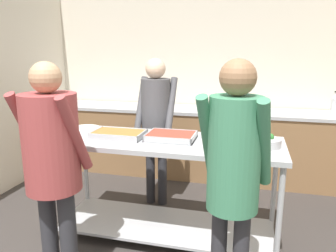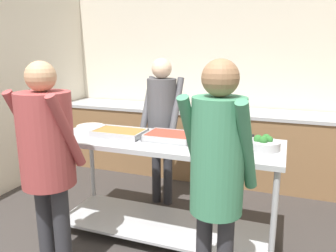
{
  "view_description": "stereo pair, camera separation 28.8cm",
  "coord_description": "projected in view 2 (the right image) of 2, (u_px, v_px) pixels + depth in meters",
  "views": [
    {
      "loc": [
        0.8,
        -1.11,
        1.68
      ],
      "look_at": [
        0.11,
        1.61,
        1.03
      ],
      "focal_mm": 35.0,
      "sensor_mm": 36.0,
      "label": 1
    },
    {
      "loc": [
        1.08,
        -1.03,
        1.68
      ],
      "look_at": [
        0.11,
        1.61,
        1.03
      ],
      "focal_mm": 35.0,
      "sensor_mm": 36.0,
      "label": 2
    }
  ],
  "objects": [
    {
      "name": "serving_counter",
      "position": [
        164.0,
        173.0,
        2.88
      ],
      "size": [
        1.99,
        0.72,
        0.93
      ],
      "color": "#ADAFB5",
      "rests_on": "ground_plane"
    },
    {
      "name": "serving_tray_vegetables",
      "position": [
        170.0,
        137.0,
        2.82
      ],
      "size": [
        0.41,
        0.32,
        0.05
      ],
      "color": "#ADAFB5",
      "rests_on": "serving_counter"
    },
    {
      "name": "sauce_pan",
      "position": [
        221.0,
        137.0,
        2.71
      ],
      "size": [
        0.39,
        0.25,
        0.1
      ],
      "color": "#ADAFB5",
      "rests_on": "serving_counter"
    },
    {
      "name": "wall_rear",
      "position": [
        208.0,
        76.0,
        4.58
      ],
      "size": [
        4.18,
        0.06,
        2.65
      ],
      "color": "beige",
      "rests_on": "ground_plane"
    },
    {
      "name": "guest_serving_left",
      "position": [
        47.0,
        150.0,
        2.32
      ],
      "size": [
        0.5,
        0.38,
        1.61
      ],
      "color": "#2D2D33",
      "rests_on": "ground_plane"
    },
    {
      "name": "cook_behind_counter",
      "position": [
        162.0,
        116.0,
        3.49
      ],
      "size": [
        0.41,
        0.32,
        1.6
      ],
      "color": "#2D2D33",
      "rests_on": "ground_plane"
    },
    {
      "name": "guest_serving_right",
      "position": [
        217.0,
        166.0,
        1.89
      ],
      "size": [
        0.46,
        0.38,
        1.64
      ],
      "color": "#2D2D33",
      "rests_on": "ground_plane"
    },
    {
      "name": "serving_tray_roast",
      "position": [
        119.0,
        133.0,
        2.94
      ],
      "size": [
        0.45,
        0.29,
        0.05
      ],
      "color": "#ADAFB5",
      "rests_on": "serving_counter"
    },
    {
      "name": "broccoli_bowl",
      "position": [
        264.0,
        144.0,
        2.53
      ],
      "size": [
        0.24,
        0.24,
        0.11
      ],
      "color": "#B2B2B7",
      "rests_on": "serving_counter"
    },
    {
      "name": "back_counter",
      "position": [
        200.0,
        142.0,
        4.44
      ],
      "size": [
        4.02,
        0.65,
        0.92
      ],
      "color": "olive",
      "rests_on": "ground_plane"
    },
    {
      "name": "plate_stack",
      "position": [
        90.0,
        127.0,
        3.19
      ],
      "size": [
        0.27,
        0.27,
        0.04
      ],
      "color": "white",
      "rests_on": "serving_counter"
    }
  ]
}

